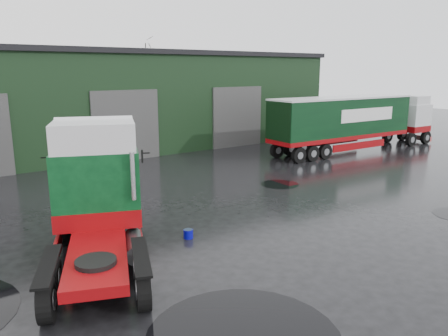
# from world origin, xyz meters

# --- Properties ---
(ground) EXTENTS (100.00, 100.00, 0.00)m
(ground) POSITION_xyz_m (0.00, 0.00, 0.00)
(ground) COLOR black
(warehouse) EXTENTS (32.40, 12.40, 6.30)m
(warehouse) POSITION_xyz_m (2.00, 20.00, 3.16)
(warehouse) COLOR black
(warehouse) RESTS_ON ground
(hero_tractor) EXTENTS (4.66, 6.60, 3.77)m
(hero_tractor) POSITION_xyz_m (-4.50, 1.05, 1.89)
(hero_tractor) COLOR #0A3D1A
(hero_tractor) RESTS_ON ground
(lorry_right) EXTENTS (13.48, 2.98, 3.52)m
(lorry_right) POSITION_xyz_m (13.80, 8.28, 1.76)
(lorry_right) COLOR silver
(lorry_right) RESTS_ON ground
(wash_bucket) EXTENTS (0.35, 0.35, 0.28)m
(wash_bucket) POSITION_xyz_m (-1.44, 1.67, 0.14)
(wash_bucket) COLOR #070695
(wash_bucket) RESTS_ON ground
(tree_back_b) EXTENTS (4.40, 4.40, 7.50)m
(tree_back_b) POSITION_xyz_m (10.00, 30.00, 3.75)
(tree_back_b) COLOR black
(tree_back_b) RESTS_ON ground
(puddle_1) EXTENTS (1.72, 1.72, 0.01)m
(puddle_1) POSITION_xyz_m (5.36, 4.78, 0.00)
(puddle_1) COLOR black
(puddle_1) RESTS_ON ground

